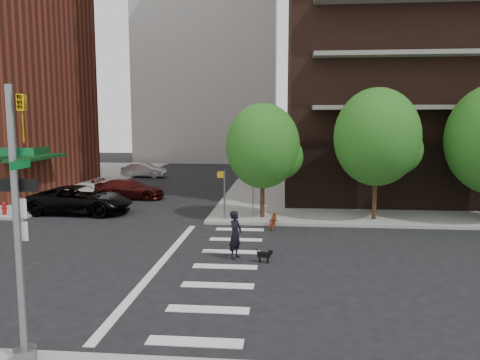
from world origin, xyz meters
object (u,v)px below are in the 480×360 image
parked_car_silver (144,170)px  dog_walker (235,235)px  parked_car_maroon (130,189)px  parked_car_black (81,200)px  scooter (274,219)px  fire_hydrant (4,207)px  traffic_signal (20,248)px

parked_car_silver → dog_walker: dog_walker is taller
parked_car_maroon → parked_car_silver: parked_car_maroon is taller
parked_car_black → parked_car_silver: size_ratio=1.40×
parked_car_black → dog_walker: bearing=-126.5°
scooter → parked_car_maroon: bearing=148.4°
fire_hydrant → dog_walker: 15.31m
traffic_signal → parked_car_silver: (-7.68, 34.23, -2.00)m
traffic_signal → fire_hydrant: size_ratio=8.20×
traffic_signal → parked_car_silver: traffic_signal is taller
parked_car_black → parked_car_maroon: bearing=-9.3°
parked_car_maroon → parked_car_silver: bearing=11.9°
fire_hydrant → dog_walker: dog_walker is taller
traffic_signal → parked_car_black: (-6.16, 16.67, -1.88)m
traffic_signal → dog_walker: traffic_signal is taller
fire_hydrant → parked_car_silver: bearing=82.9°
parked_car_black → parked_car_maroon: parked_car_black is taller
dog_walker → traffic_signal: bearing=177.6°
parked_car_black → dog_walker: (9.90, -8.05, 0.13)m
scooter → dog_walker: 5.58m
parked_car_maroon → dog_walker: dog_walker is taller
traffic_signal → parked_car_black: size_ratio=1.02×
fire_hydrant → scooter: (15.16, -1.30, -0.10)m
scooter → traffic_signal: bearing=-103.5°
fire_hydrant → parked_car_black: size_ratio=0.12×
parked_car_silver → dog_walker: bearing=-151.9°
parked_car_maroon → fire_hydrant: bearing=143.0°
fire_hydrant → parked_car_black: 4.12m
fire_hydrant → scooter: size_ratio=0.43×
traffic_signal → parked_car_black: 17.87m
traffic_signal → dog_walker: (3.74, 8.62, -1.75)m
traffic_signal → dog_walker: size_ratio=3.15×
traffic_signal → scooter: bearing=69.9°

